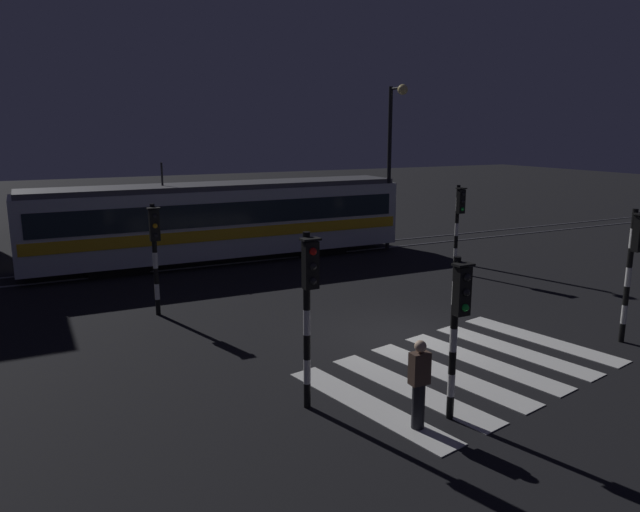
# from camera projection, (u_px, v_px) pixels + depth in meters

# --- Properties ---
(ground_plane) EXTENTS (120.00, 120.00, 0.00)m
(ground_plane) POSITION_uv_depth(u_px,v_px,m) (403.00, 335.00, 15.94)
(ground_plane) COLOR black
(rail_near) EXTENTS (80.00, 0.12, 0.03)m
(rail_near) POSITION_uv_depth(u_px,v_px,m) (263.00, 260.00, 25.02)
(rail_near) COLOR #59595E
(rail_near) RESTS_ON ground
(rail_far) EXTENTS (80.00, 0.12, 0.03)m
(rail_far) POSITION_uv_depth(u_px,v_px,m) (251.00, 254.00, 26.27)
(rail_far) COLOR #59595E
(rail_far) RESTS_ON ground
(crosswalk_zebra) EXTENTS (7.58, 5.66, 0.02)m
(crosswalk_zebra) POSITION_uv_depth(u_px,v_px,m) (466.00, 368.00, 13.72)
(crosswalk_zebra) COLOR silver
(crosswalk_zebra) RESTS_ON ground
(traffic_light_corner_near_left) EXTENTS (0.36, 0.42, 3.53)m
(traffic_light_corner_near_left) POSITION_uv_depth(u_px,v_px,m) (309.00, 295.00, 11.25)
(traffic_light_corner_near_left) COLOR black
(traffic_light_corner_near_left) RESTS_ON ground
(traffic_light_corner_far_right) EXTENTS (0.36, 0.42, 3.37)m
(traffic_light_corner_far_right) POSITION_uv_depth(u_px,v_px,m) (459.00, 216.00, 22.38)
(traffic_light_corner_far_right) COLOR black
(traffic_light_corner_far_right) RESTS_ON ground
(traffic_light_corner_near_right) EXTENTS (0.36, 0.42, 3.48)m
(traffic_light_corner_near_right) POSITION_uv_depth(u_px,v_px,m) (634.00, 256.00, 14.90)
(traffic_light_corner_near_right) COLOR black
(traffic_light_corner_near_right) RESTS_ON ground
(traffic_light_corner_far_left) EXTENTS (0.36, 0.42, 3.31)m
(traffic_light_corner_far_left) POSITION_uv_depth(u_px,v_px,m) (155.00, 243.00, 17.19)
(traffic_light_corner_far_left) COLOR black
(traffic_light_corner_far_left) RESTS_ON ground
(traffic_light_kerb_mid_left) EXTENTS (0.36, 0.42, 3.15)m
(traffic_light_kerb_mid_left) POSITION_uv_depth(u_px,v_px,m) (458.00, 315.00, 10.85)
(traffic_light_kerb_mid_left) COLOR black
(traffic_light_kerb_mid_left) RESTS_ON ground
(street_lamp_trackside_right) EXTENTS (0.44, 1.21, 7.26)m
(street_lamp_trackside_right) POSITION_uv_depth(u_px,v_px,m) (393.00, 148.00, 26.07)
(street_lamp_trackside_right) COLOR black
(street_lamp_trackside_right) RESTS_ON ground
(tram) EXTENTS (15.72, 2.58, 4.15)m
(tram) POSITION_uv_depth(u_px,v_px,m) (221.00, 220.00, 24.62)
(tram) COLOR silver
(tram) RESTS_ON ground
(pedestrian_waiting_at_kerb) EXTENTS (0.36, 0.24, 1.71)m
(pedestrian_waiting_at_kerb) POSITION_uv_depth(u_px,v_px,m) (419.00, 384.00, 10.79)
(pedestrian_waiting_at_kerb) COLOR black
(pedestrian_waiting_at_kerb) RESTS_ON ground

